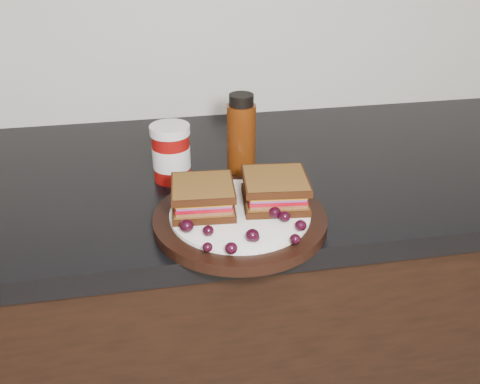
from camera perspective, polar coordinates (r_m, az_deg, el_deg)
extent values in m
cube|color=black|center=(1.33, 1.34, -15.68)|extent=(3.96, 0.58, 0.86)
cube|color=black|center=(1.07, 1.61, 1.85)|extent=(3.98, 0.60, 0.04)
cylinder|color=black|center=(0.86, 0.00, -2.97)|extent=(0.28, 0.28, 0.02)
ellipsoid|color=black|center=(0.81, -5.70, -3.61)|extent=(0.02, 0.02, 0.02)
ellipsoid|color=black|center=(0.80, -3.40, -4.14)|extent=(0.02, 0.02, 0.02)
ellipsoid|color=black|center=(0.76, -3.48, -5.88)|extent=(0.02, 0.02, 0.01)
ellipsoid|color=black|center=(0.76, -0.95, -6.01)|extent=(0.02, 0.02, 0.02)
ellipsoid|color=black|center=(0.78, 1.33, -4.64)|extent=(0.02, 0.02, 0.02)
ellipsoid|color=black|center=(0.78, 1.61, -4.87)|extent=(0.01, 0.01, 0.01)
ellipsoid|color=black|center=(0.78, 5.90, -5.01)|extent=(0.02, 0.02, 0.01)
ellipsoid|color=black|center=(0.81, 6.49, -3.57)|extent=(0.02, 0.02, 0.02)
ellipsoid|color=black|center=(0.83, 4.79, -2.62)|extent=(0.02, 0.02, 0.02)
ellipsoid|color=black|center=(0.84, 3.72, -2.21)|extent=(0.02, 0.02, 0.02)
ellipsoid|color=black|center=(0.88, 5.65, -0.80)|extent=(0.02, 0.02, 0.02)
ellipsoid|color=black|center=(0.90, 3.62, -0.11)|extent=(0.02, 0.02, 0.02)
ellipsoid|color=black|center=(0.90, 2.63, 0.06)|extent=(0.02, 0.02, 0.02)
ellipsoid|color=black|center=(0.88, -5.56, -0.57)|extent=(0.02, 0.02, 0.02)
ellipsoid|color=black|center=(0.87, -5.11, -1.34)|extent=(0.02, 0.02, 0.01)
ellipsoid|color=black|center=(0.83, -3.63, -2.52)|extent=(0.02, 0.02, 0.02)
ellipsoid|color=black|center=(0.89, -4.13, -0.21)|extent=(0.02, 0.02, 0.02)
ellipsoid|color=black|center=(0.87, -4.25, -0.95)|extent=(0.02, 0.02, 0.02)
ellipsoid|color=black|center=(0.84, -6.09, -2.11)|extent=(0.02, 0.02, 0.02)
cylinder|color=maroon|center=(1.00, -7.35, 4.16)|extent=(0.09, 0.09, 0.11)
cylinder|color=#4D1F07|center=(1.02, 0.14, 6.28)|extent=(0.07, 0.07, 0.15)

